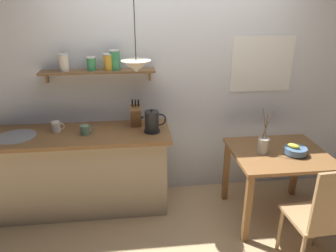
{
  "coord_description": "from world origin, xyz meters",
  "views": [
    {
      "loc": [
        -0.44,
        -2.7,
        2.15
      ],
      "look_at": [
        -0.1,
        0.25,
        0.95
      ],
      "focal_mm": 33.89,
      "sensor_mm": 36.0,
      "label": 1
    }
  ],
  "objects": [
    {
      "name": "electric_kettle",
      "position": [
        -0.26,
        0.25,
        1.0
      ],
      "size": [
        0.25,
        0.17,
        0.24
      ],
      "color": "black",
      "rests_on": "kitchen_counter"
    },
    {
      "name": "coffee_mug_spare",
      "position": [
        -0.92,
        0.25,
        0.94
      ],
      "size": [
        0.13,
        0.09,
        0.09
      ],
      "color": "slate",
      "rests_on": "kitchen_counter"
    },
    {
      "name": "wall_shelf",
      "position": [
        -0.78,
        0.49,
        1.52
      ],
      "size": [
        1.14,
        0.2,
        0.33
      ],
      "color": "brown"
    },
    {
      "name": "dining_chair_near",
      "position": [
        1.01,
        -0.79,
        0.55
      ],
      "size": [
        0.44,
        0.43,
        1.01
      ],
      "color": "tan",
      "rests_on": "ground_plane"
    },
    {
      "name": "back_wall",
      "position": [
        0.2,
        0.65,
        1.35
      ],
      "size": [
        6.8,
        0.11,
        2.7
      ],
      "color": "silver",
      "rests_on": "ground_plane"
    },
    {
      "name": "dining_table",
      "position": [
        0.97,
        -0.05,
        0.63
      ],
      "size": [
        0.92,
        0.79,
        0.75
      ],
      "color": "brown",
      "rests_on": "ground_plane"
    },
    {
      "name": "knife_block",
      "position": [
        -0.42,
        0.42,
        1.01
      ],
      "size": [
        0.11,
        0.18,
        0.3
      ],
      "color": "brown",
      "rests_on": "kitchen_counter"
    },
    {
      "name": "fruit_bowl",
      "position": [
        1.09,
        -0.12,
        0.79
      ],
      "size": [
        0.21,
        0.21,
        0.11
      ],
      "color": "#51759E",
      "rests_on": "dining_table"
    },
    {
      "name": "coffee_mug_by_sink",
      "position": [
        -1.22,
        0.36,
        0.95
      ],
      "size": [
        0.13,
        0.08,
        0.11
      ],
      "color": "white",
      "rests_on": "kitchen_counter"
    },
    {
      "name": "pendant_lamp",
      "position": [
        -0.4,
        0.16,
        1.58
      ],
      "size": [
        0.27,
        0.27,
        0.62
      ],
      "color": "black"
    },
    {
      "name": "kitchen_counter",
      "position": [
        -1.0,
        0.32,
        0.45
      ],
      "size": [
        1.83,
        0.63,
        0.9
      ],
      "color": "tan",
      "rests_on": "ground_plane"
    },
    {
      "name": "ground_plane",
      "position": [
        0.0,
        0.0,
        0.0
      ],
      "size": [
        14.0,
        14.0,
        0.0
      ],
      "primitive_type": "plane",
      "color": "tan"
    },
    {
      "name": "twig_vase",
      "position": [
        0.79,
        -0.05,
        0.83
      ],
      "size": [
        0.11,
        0.11,
        0.46
      ],
      "color": "#B7B2A8",
      "rests_on": "dining_table"
    }
  ]
}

